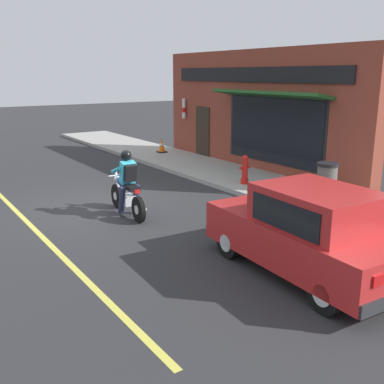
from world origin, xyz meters
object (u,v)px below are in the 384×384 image
at_px(trash_bin, 327,181).
at_px(fire_hydrant, 245,170).
at_px(car_hatchback, 307,232).
at_px(traffic_cone, 162,146).
at_px(motorcycle_with_rider, 127,188).

bearing_deg(trash_bin, fire_hydrant, 104.71).
bearing_deg(car_hatchback, traffic_cone, 71.36).
bearing_deg(traffic_cone, motorcycle_with_rider, -126.27).
bearing_deg(trash_bin, car_hatchback, -144.43).
relative_size(motorcycle_with_rider, car_hatchback, 0.52).
bearing_deg(fire_hydrant, trash_bin, -75.29).
distance_m(car_hatchback, traffic_cone, 12.13).
bearing_deg(traffic_cone, trash_bin, -90.78).
xyz_separation_m(motorcycle_with_rider, trash_bin, (4.79, -2.11, -0.04)).
xyz_separation_m(trash_bin, fire_hydrant, (-0.66, 2.53, -0.06)).
relative_size(trash_bin, traffic_cone, 1.63).
xyz_separation_m(motorcycle_with_rider, fire_hydrant, (4.13, 0.41, -0.11)).
height_order(motorcycle_with_rider, trash_bin, motorcycle_with_rider).
height_order(trash_bin, traffic_cone, trash_bin).
distance_m(car_hatchback, trash_bin, 4.62).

